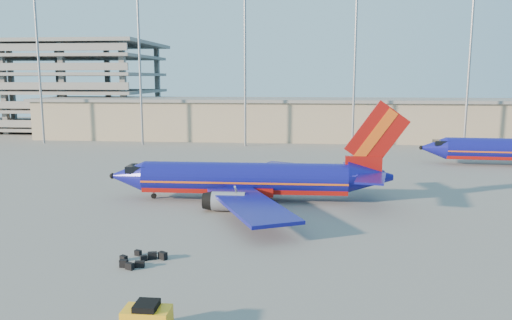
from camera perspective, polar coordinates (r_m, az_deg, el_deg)
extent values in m
plane|color=slate|center=(49.11, -1.82, -5.68)|extent=(220.00, 220.00, 0.00)
cube|color=gray|center=(105.46, 7.70, 4.52)|extent=(120.00, 15.00, 8.00)
cube|color=slate|center=(105.20, 7.75, 6.80)|extent=(122.00, 16.00, 0.60)
cube|color=slate|center=(139.41, -23.74, 3.74)|extent=(60.00, 30.00, 0.70)
cube|color=slate|center=(139.12, -23.86, 5.46)|extent=(60.00, 30.00, 0.70)
cube|color=slate|center=(138.95, -23.97, 7.19)|extent=(60.00, 30.00, 0.70)
cube|color=slate|center=(138.91, -24.09, 8.91)|extent=(60.00, 30.00, 0.70)
cube|color=slate|center=(139.00, -24.20, 10.64)|extent=(60.00, 30.00, 0.70)
cube|color=slate|center=(139.16, -24.29, 11.96)|extent=(62.00, 32.00, 0.80)
cube|color=slate|center=(150.39, -21.56, 7.86)|extent=(1.20, 1.20, 21.00)
cylinder|color=gray|center=(106.18, -23.52, 9.28)|extent=(0.44, 0.44, 28.00)
cylinder|color=gray|center=(98.12, -13.11, 9.86)|extent=(0.44, 0.44, 28.00)
cylinder|color=gray|center=(93.71, -1.26, 10.13)|extent=(0.44, 0.44, 28.00)
cylinder|color=gray|center=(93.45, 11.20, 9.96)|extent=(0.44, 0.44, 28.00)
cylinder|color=gray|center=(97.40, 23.15, 9.36)|extent=(0.44, 0.44, 28.00)
cylinder|color=navy|center=(52.23, -1.33, -2.07)|extent=(21.36, 3.66, 3.28)
cube|color=maroon|center=(52.40, -1.33, -2.97)|extent=(21.35, 3.04, 1.15)
cube|color=#E05212|center=(52.27, -1.33, -2.31)|extent=(21.36, 3.70, 0.20)
cone|color=navy|center=(54.93, -14.44, -1.80)|extent=(3.79, 3.35, 3.28)
cube|color=black|center=(54.41, -13.33, -0.95)|extent=(2.17, 2.35, 0.71)
cone|color=navy|center=(52.45, 12.90, -1.91)|extent=(4.67, 3.37, 3.28)
cube|color=maroon|center=(52.14, 12.18, -0.61)|extent=(3.74, 0.55, 1.95)
cube|color=maroon|center=(51.88, 13.66, 2.76)|extent=(6.52, 0.40, 7.08)
cube|color=#E05212|center=(51.86, 13.46, 2.76)|extent=(4.34, 0.45, 5.56)
cube|color=navy|center=(55.25, 12.11, -0.80)|extent=(3.87, 6.14, 0.20)
cube|color=navy|center=(49.38, 13.01, -2.03)|extent=(3.70, 6.09, 0.20)
cube|color=navy|center=(59.91, 0.71, -1.36)|extent=(9.46, 14.40, 0.31)
cube|color=navy|center=(44.70, -0.66, -5.08)|extent=(9.84, 14.35, 0.31)
cube|color=maroon|center=(52.43, -0.85, -3.36)|extent=(5.39, 3.56, 0.89)
cylinder|color=gray|center=(57.11, -1.91, -2.49)|extent=(3.23, 1.92, 1.86)
cylinder|color=gray|center=(48.18, -3.16, -4.73)|extent=(3.23, 1.92, 1.86)
cylinder|color=gray|center=(54.50, -11.62, -3.83)|extent=(0.22, 0.22, 0.98)
cylinder|color=black|center=(54.54, -11.61, -4.04)|extent=(0.57, 0.23, 0.57)
cylinder|color=black|center=(54.79, 0.31, -3.69)|extent=(0.75, 0.50, 0.75)
cylinder|color=black|center=(50.31, -0.08, -4.87)|extent=(0.75, 0.50, 0.75)
cone|color=navy|center=(79.25, 19.55, 1.31)|extent=(3.89, 3.47, 3.27)
cube|color=black|center=(79.37, 20.40, 1.89)|extent=(2.25, 2.41, 0.71)
cube|color=#FFAF16|center=(26.71, -12.35, -17.33)|extent=(2.36, 1.35, 1.12)
cube|color=black|center=(26.42, -12.41, -16.03)|extent=(1.13, 1.24, 0.39)
cube|color=black|center=(35.34, -14.24, -11.68)|extent=(0.66, 0.53, 0.46)
cube|color=black|center=(35.80, -14.88, -11.37)|extent=(0.56, 0.37, 0.53)
cube|color=black|center=(35.54, -13.15, -11.52)|extent=(0.68, 0.38, 0.45)
cube|color=black|center=(37.09, -14.89, -10.77)|extent=(0.61, 0.54, 0.36)
cube|color=black|center=(36.69, -10.61, -10.69)|extent=(0.73, 0.64, 0.53)
cube|color=black|center=(36.89, -11.77, -10.65)|extent=(0.72, 0.57, 0.49)
cube|color=black|center=(36.68, -12.72, -10.88)|extent=(0.57, 0.52, 0.39)
cube|color=black|center=(37.81, -13.33, -10.28)|extent=(0.55, 0.45, 0.39)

